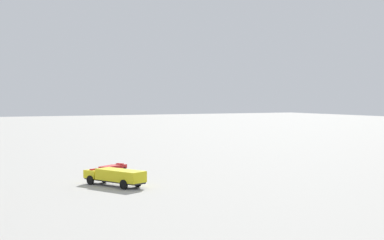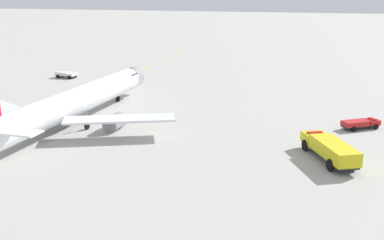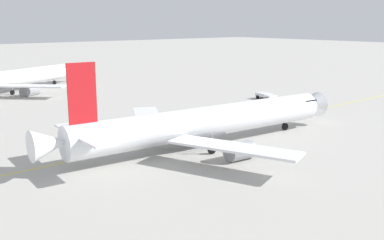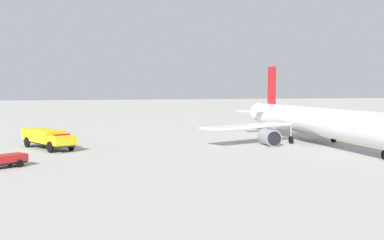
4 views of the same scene
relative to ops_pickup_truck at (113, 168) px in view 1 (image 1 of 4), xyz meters
The scene contains 2 objects.
ops_pickup_truck is the anchor object (origin of this frame).
fire_tender_truck 15.37m from the ops_pickup_truck, 162.35° to the left, with size 10.74×6.97×2.50m.
Camera 1 is at (-92.13, -8.59, 13.18)m, focal length 53.64 mm.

